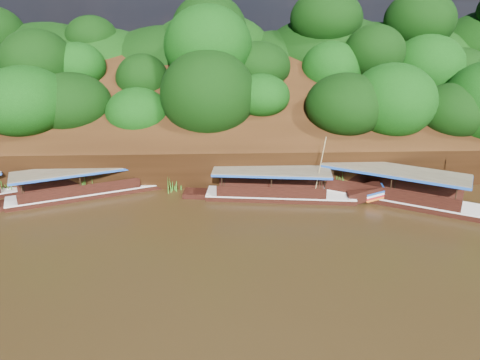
% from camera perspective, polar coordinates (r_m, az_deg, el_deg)
% --- Properties ---
extents(ground, '(160.00, 160.00, 0.00)m').
position_cam_1_polar(ground, '(30.93, 3.11, -7.95)').
color(ground, black).
rests_on(ground, ground).
extents(riverbank, '(120.00, 30.06, 19.40)m').
position_cam_1_polar(riverbank, '(51.38, 0.91, 6.42)').
color(riverbank, black).
rests_on(riverbank, ground).
extents(boat_0, '(15.63, 9.93, 7.10)m').
position_cam_1_polar(boat_0, '(38.79, 20.52, -2.05)').
color(boat_0, black).
rests_on(boat_0, ground).
extents(boat_1, '(14.22, 3.60, 5.94)m').
position_cam_1_polar(boat_1, '(37.73, 6.03, -1.49)').
color(boat_1, black).
rests_on(boat_1, ground).
extents(boat_2, '(14.98, 7.23, 5.85)m').
position_cam_1_polar(boat_2, '(40.19, -16.62, -0.86)').
color(boat_2, black).
rests_on(boat_2, ground).
extents(reeds, '(50.17, 1.91, 2.12)m').
position_cam_1_polar(reeds, '(39.12, -2.02, 0.02)').
color(reeds, '#2E691A').
rests_on(reeds, ground).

